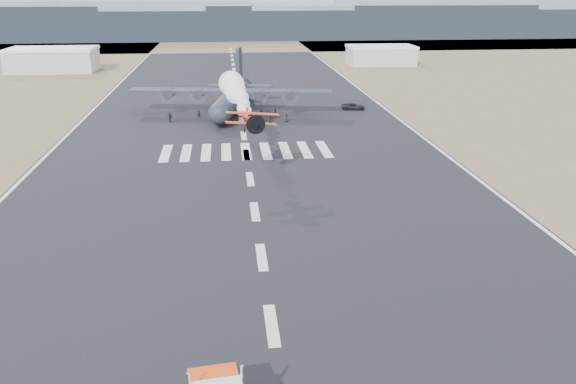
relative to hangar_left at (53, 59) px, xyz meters
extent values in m
plane|color=black|center=(52.00, -145.00, -3.41)|extent=(500.00, 500.00, 0.00)
cube|color=brown|center=(52.00, 85.00, -3.41)|extent=(500.00, 80.00, 0.00)
cube|color=slate|center=(-13.00, 115.00, 5.09)|extent=(150.00, 50.00, 17.00)
cube|color=slate|center=(52.00, 115.00, 3.09)|extent=(150.00, 50.00, 13.00)
cube|color=slate|center=(117.00, 115.00, 4.09)|extent=(150.00, 50.00, 15.00)
cube|color=slate|center=(182.00, 115.00, 5.09)|extent=(150.00, 50.00, 17.00)
cube|color=#ABA698|center=(0.00, 0.00, -0.41)|extent=(24.00, 14.00, 6.00)
cube|color=white|center=(0.00, 0.00, 2.89)|extent=(24.50, 14.50, 0.80)
cube|color=#ABA698|center=(98.00, 5.00, -0.81)|extent=(20.00, 12.00, 5.20)
cube|color=white|center=(98.00, 5.00, 2.09)|extent=(20.50, 12.50, 0.80)
cylinder|color=red|center=(52.25, -108.68, 4.40)|extent=(1.41, 5.53, 0.98)
sphere|color=black|center=(52.23, -108.46, 4.78)|extent=(0.77, 0.77, 0.77)
cylinder|color=black|center=(52.46, -111.30, 4.40)|extent=(1.14, 0.74, 1.09)
cylinder|color=black|center=(52.49, -111.68, 4.40)|extent=(2.40, 0.22, 2.41)
cube|color=red|center=(52.29, -109.12, 4.01)|extent=(6.61, 1.61, 0.75)
cube|color=red|center=(52.31, -109.44, 5.33)|extent=(6.83, 1.63, 0.77)
cube|color=red|center=(52.05, -106.17, 4.94)|extent=(0.19, 0.99, 1.09)
cube|color=red|center=(52.05, -106.17, 4.40)|extent=(2.24, 0.94, 0.09)
cylinder|color=black|center=(51.45, -109.62, 3.08)|extent=(0.17, 0.49, 0.48)
cylinder|color=black|center=(53.19, -109.48, 3.08)|extent=(0.17, 0.49, 0.48)
sphere|color=white|center=(52.04, -105.95, 4.40)|extent=(0.77, 0.77, 0.77)
sphere|color=white|center=(51.83, -103.34, 4.43)|extent=(1.12, 1.12, 1.12)
sphere|color=white|center=(51.62, -100.72, 4.46)|extent=(1.47, 1.47, 1.47)
sphere|color=white|center=(51.41, -98.10, 4.49)|extent=(1.82, 1.82, 1.82)
sphere|color=white|center=(51.21, -95.48, 4.53)|extent=(2.17, 2.17, 2.17)
sphere|color=white|center=(51.00, -92.86, 4.56)|extent=(2.52, 2.52, 2.52)
sphere|color=white|center=(50.79, -90.25, 4.59)|extent=(2.87, 2.87, 2.87)
sphere|color=white|center=(50.58, -87.63, 4.63)|extent=(3.22, 3.22, 3.22)
sphere|color=white|center=(50.38, -85.01, 4.66)|extent=(3.57, 3.57, 3.57)
sphere|color=white|center=(50.17, -82.39, 4.69)|extent=(3.92, 3.92, 3.92)
sphere|color=white|center=(49.96, -79.77, 4.72)|extent=(4.27, 4.27, 4.27)
cylinder|color=#1C232A|center=(50.35, -65.45, -0.85)|extent=(8.55, 27.77, 3.93)
sphere|color=#1C232A|center=(48.01, -79.00, -0.85)|extent=(3.93, 3.93, 3.93)
cone|color=#1C232A|center=(52.68, -51.90, -0.85)|extent=(4.87, 6.48, 3.93)
cube|color=#1C232A|center=(50.18, -66.42, 1.01)|extent=(39.42, 10.75, 0.49)
cylinder|color=#1C232A|center=(38.48, -64.90, 0.52)|extent=(2.38, 3.98, 1.77)
cylinder|color=#3F3F44|center=(38.15, -66.83, 0.52)|extent=(3.30, 0.62, 3.34)
cylinder|color=#1C232A|center=(44.29, -65.90, 0.52)|extent=(2.38, 3.98, 1.77)
cylinder|color=#3F3F44|center=(43.95, -67.83, 0.52)|extent=(3.30, 0.62, 3.34)
cylinder|color=#1C232A|center=(55.90, -67.90, 0.52)|extent=(2.38, 3.98, 1.77)
cylinder|color=#3F3F44|center=(55.57, -69.84, 0.52)|extent=(3.30, 0.62, 3.34)
cylinder|color=#1C232A|center=(61.71, -68.90, 0.52)|extent=(2.38, 3.98, 1.77)
cylinder|color=#3F3F44|center=(61.38, -70.84, 0.52)|extent=(3.30, 0.62, 3.34)
cube|color=#1C232A|center=(52.35, -53.83, 4.06)|extent=(1.33, 4.46, 7.86)
cube|color=#1C232A|center=(52.43, -53.35, -0.07)|extent=(14.05, 5.24, 0.34)
cube|color=#1C232A|center=(48.38, -64.11, -2.33)|extent=(2.16, 6.01, 1.57)
cylinder|color=black|center=(48.38, -64.11, -2.87)|extent=(0.67, 1.15, 1.08)
cube|color=#1C232A|center=(52.64, -64.85, -2.33)|extent=(2.16, 6.01, 1.57)
cylinder|color=black|center=(52.64, -64.85, -2.87)|extent=(0.67, 1.15, 1.08)
cylinder|color=black|center=(48.51, -76.10, -2.97)|extent=(0.54, 0.94, 0.88)
imported|color=black|center=(74.77, -64.81, -2.75)|extent=(4.98, 2.76, 1.32)
imported|color=black|center=(44.06, -70.09, -2.51)|extent=(0.80, 0.73, 1.80)
imported|color=black|center=(58.50, -71.46, -2.47)|extent=(1.06, 0.87, 1.87)
imported|color=black|center=(55.82, -71.05, -2.61)|extent=(1.12, 0.96, 1.59)
imported|color=black|center=(38.99, -73.15, -2.50)|extent=(1.19, 0.88, 1.82)
imported|color=black|center=(60.23, -74.98, -2.62)|extent=(0.61, 0.85, 1.58)
imported|color=black|center=(53.64, -75.37, -2.54)|extent=(1.60, 1.37, 1.73)
imported|color=black|center=(50.11, -70.96, -2.48)|extent=(0.80, 0.71, 1.85)
imported|color=black|center=(54.33, -74.10, -2.60)|extent=(0.68, 0.89, 1.61)
camera|label=1|loc=(49.11, -184.56, 20.66)|focal=38.00mm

